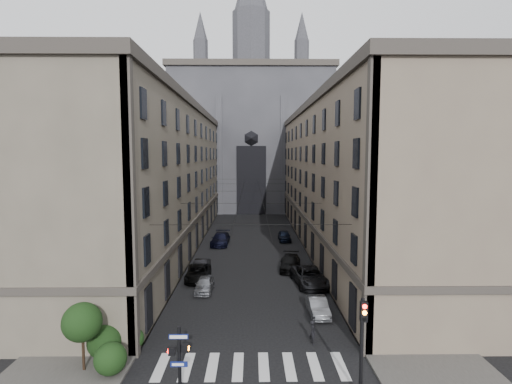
{
  "coord_description": "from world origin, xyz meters",
  "views": [
    {
      "loc": [
        0.05,
        -17.23,
        12.37
      ],
      "look_at": [
        0.39,
        13.23,
        9.46
      ],
      "focal_mm": 28.0,
      "sensor_mm": 36.0,
      "label": 1
    }
  ],
  "objects_px": {
    "car_left_midnear": "(201,267)",
    "car_right_midnear": "(310,277)",
    "gothic_tower": "(251,130)",
    "car_left_near": "(205,284)",
    "car_left_far": "(221,239)",
    "car_right_near": "(318,306)",
    "pedestrian": "(313,332)",
    "car_right_midfar": "(290,263)",
    "traffic_light_right": "(362,336)",
    "pedestrian_signal_left": "(179,359)",
    "car_right_far": "(284,236)",
    "car_left_midfar": "(198,273)"
  },
  "relations": [
    {
      "from": "car_right_far",
      "to": "car_left_midfar",
      "type": "bearing_deg",
      "value": -119.94
    },
    {
      "from": "traffic_light_right",
      "to": "car_right_midnear",
      "type": "distance_m",
      "value": 17.7
    },
    {
      "from": "car_left_midfar",
      "to": "car_right_far",
      "type": "height_order",
      "value": "car_right_far"
    },
    {
      "from": "car_right_midnear",
      "to": "pedestrian",
      "type": "distance_m",
      "value": 11.79
    },
    {
      "from": "pedestrian_signal_left",
      "to": "traffic_light_right",
      "type": "distance_m",
      "value": 9.18
    },
    {
      "from": "car_right_far",
      "to": "traffic_light_right",
      "type": "bearing_deg",
      "value": -89.34
    },
    {
      "from": "car_right_midfar",
      "to": "pedestrian",
      "type": "height_order",
      "value": "pedestrian"
    },
    {
      "from": "car_right_near",
      "to": "car_right_midnear",
      "type": "relative_size",
      "value": 0.66
    },
    {
      "from": "traffic_light_right",
      "to": "car_right_midnear",
      "type": "bearing_deg",
      "value": 90.23
    },
    {
      "from": "car_right_near",
      "to": "pedestrian",
      "type": "xyz_separation_m",
      "value": [
        -1.1,
        -4.74,
        0.14
      ]
    },
    {
      "from": "car_right_midfar",
      "to": "car_right_midnear",
      "type": "bearing_deg",
      "value": -67.59
    },
    {
      "from": "car_left_midnear",
      "to": "car_right_far",
      "type": "height_order",
      "value": "car_right_far"
    },
    {
      "from": "car_left_far",
      "to": "car_right_near",
      "type": "height_order",
      "value": "car_left_far"
    },
    {
      "from": "traffic_light_right",
      "to": "car_right_midfar",
      "type": "height_order",
      "value": "traffic_light_right"
    },
    {
      "from": "car_right_near",
      "to": "pedestrian",
      "type": "relative_size",
      "value": 2.5
    },
    {
      "from": "car_left_near",
      "to": "car_right_far",
      "type": "relative_size",
      "value": 0.93
    },
    {
      "from": "car_left_midfar",
      "to": "car_right_near",
      "type": "height_order",
      "value": "car_left_midfar"
    },
    {
      "from": "pedestrian_signal_left",
      "to": "pedestrian",
      "type": "relative_size",
      "value": 2.53
    },
    {
      "from": "car_right_midnear",
      "to": "car_left_near",
      "type": "bearing_deg",
      "value": -176.6
    },
    {
      "from": "car_right_midfar",
      "to": "car_right_far",
      "type": "relative_size",
      "value": 1.24
    },
    {
      "from": "gothic_tower",
      "to": "car_left_midnear",
      "type": "height_order",
      "value": "gothic_tower"
    },
    {
      "from": "car_right_midnear",
      "to": "car_left_midnear",
      "type": "bearing_deg",
      "value": 153.85
    },
    {
      "from": "traffic_light_right",
      "to": "car_left_near",
      "type": "bearing_deg",
      "value": 121.69
    },
    {
      "from": "gothic_tower",
      "to": "pedestrian_signal_left",
      "type": "bearing_deg",
      "value": -92.74
    },
    {
      "from": "car_left_midfar",
      "to": "pedestrian",
      "type": "distance_m",
      "value": 16.23
    },
    {
      "from": "car_left_near",
      "to": "car_right_midnear",
      "type": "height_order",
      "value": "car_right_midnear"
    },
    {
      "from": "car_left_far",
      "to": "car_right_near",
      "type": "bearing_deg",
      "value": -65.45
    },
    {
      "from": "pedestrian_signal_left",
      "to": "car_left_far",
      "type": "bearing_deg",
      "value": 91.13
    },
    {
      "from": "traffic_light_right",
      "to": "car_right_midnear",
      "type": "height_order",
      "value": "traffic_light_right"
    },
    {
      "from": "pedestrian_signal_left",
      "to": "car_left_near",
      "type": "bearing_deg",
      "value": 92.41
    },
    {
      "from": "car_left_near",
      "to": "car_left_far",
      "type": "height_order",
      "value": "car_left_far"
    },
    {
      "from": "car_left_near",
      "to": "car_left_far",
      "type": "xyz_separation_m",
      "value": [
        0.0,
        18.6,
        0.15
      ]
    },
    {
      "from": "gothic_tower",
      "to": "pedestrian",
      "type": "height_order",
      "value": "gothic_tower"
    },
    {
      "from": "gothic_tower",
      "to": "car_left_near",
      "type": "distance_m",
      "value": 59.82
    },
    {
      "from": "car_right_near",
      "to": "car_right_midnear",
      "type": "distance_m",
      "value": 6.97
    },
    {
      "from": "car_right_far",
      "to": "pedestrian",
      "type": "xyz_separation_m",
      "value": [
        -0.7,
        -31.09,
        0.08
      ]
    },
    {
      "from": "car_left_midfar",
      "to": "car_right_near",
      "type": "relative_size",
      "value": 1.29
    },
    {
      "from": "traffic_light_right",
      "to": "car_left_midnear",
      "type": "distance_m",
      "value": 24.17
    },
    {
      "from": "gothic_tower",
      "to": "traffic_light_right",
      "type": "bearing_deg",
      "value": -85.62
    },
    {
      "from": "pedestrian_signal_left",
      "to": "car_right_far",
      "type": "distance_m",
      "value": 38.28
    },
    {
      "from": "traffic_light_right",
      "to": "car_right_midfar",
      "type": "distance_m",
      "value": 22.77
    },
    {
      "from": "gothic_tower",
      "to": "car_left_midnear",
      "type": "distance_m",
      "value": 54.63
    },
    {
      "from": "car_left_near",
      "to": "car_right_near",
      "type": "bearing_deg",
      "value": -27.93
    },
    {
      "from": "gothic_tower",
      "to": "car_left_midfar",
      "type": "height_order",
      "value": "gothic_tower"
    },
    {
      "from": "car_right_far",
      "to": "pedestrian",
      "type": "height_order",
      "value": "pedestrian"
    },
    {
      "from": "car_left_far",
      "to": "pedestrian",
      "type": "xyz_separation_m",
      "value": [
        8.24,
        -28.64,
        -0.02
      ]
    },
    {
      "from": "car_left_midnear",
      "to": "pedestrian",
      "type": "distance_m",
      "value": 18.16
    },
    {
      "from": "car_left_midnear",
      "to": "car_right_midnear",
      "type": "relative_size",
      "value": 0.69
    },
    {
      "from": "car_left_midfar",
      "to": "traffic_light_right",
      "type": "bearing_deg",
      "value": -63.05
    },
    {
      "from": "car_left_near",
      "to": "car_left_midfar",
      "type": "bearing_deg",
      "value": 108.76
    }
  ]
}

